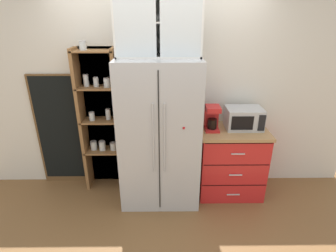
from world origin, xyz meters
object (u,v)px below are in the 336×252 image
Objects in this scene: mug_charcoal at (233,124)px; chalkboard_menu at (59,131)px; microwave at (244,118)px; bottle_clear at (235,122)px; refrigerator at (160,133)px; coffee_maker at (212,118)px.

chalkboard_menu is at bearing 174.93° from mug_charcoal.
chalkboard_menu reaches higher than microwave.
bottle_clear is at bearing -149.77° from microwave.
microwave is at bearing 6.58° from refrigerator.
mug_charcoal is at bearing -5.07° from chalkboard_menu.
microwave is at bearing 5.98° from coffee_maker.
coffee_maker is 0.30m from mug_charcoal.
bottle_clear is 0.16× the size of chalkboard_menu.
refrigerator is 1.16× the size of chalkboard_menu.
refrigerator reaches higher than coffee_maker.
refrigerator is 0.66m from coffee_maker.
bottle_clear is at bearing -6.14° from coffee_maker.
refrigerator is 1.40m from chalkboard_menu.
refrigerator is 5.79× the size of coffee_maker.
chalkboard_menu is at bearing 166.41° from refrigerator.
coffee_maker is at bearing 173.86° from bottle_clear.
chalkboard_menu reaches higher than mug_charcoal.
microwave is 2.41m from chalkboard_menu.
bottle_clear is at bearing -91.33° from mug_charcoal.
refrigerator is at bearing -173.04° from coffee_maker.
microwave is 1.42× the size of coffee_maker.
mug_charcoal is (0.28, 0.05, -0.11)m from coffee_maker.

